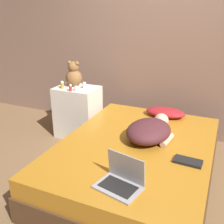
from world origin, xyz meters
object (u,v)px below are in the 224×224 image
(bottle_white, at_px, (76,89))
(book, at_px, (188,161))
(laptop, at_px, (121,180))
(bottle_clear, at_px, (84,85))
(teddy_bear, at_px, (74,75))
(bottle_red, at_px, (70,88))
(pillow, at_px, (165,112))
(bottle_amber, at_px, (62,85))
(person_lying, at_px, (150,130))

(bottle_white, height_order, book, bottle_white)
(laptop, bearing_deg, bottle_clear, 140.64)
(laptop, height_order, teddy_bear, teddy_bear)
(bottle_red, bearing_deg, laptop, -45.33)
(bottle_white, bearing_deg, pillow, 14.24)
(bottle_clear, bearing_deg, bottle_red, -118.57)
(pillow, xyz_separation_m, bottle_red, (-1.14, -0.31, 0.26))
(bottle_white, bearing_deg, bottle_red, -145.83)
(pillow, xyz_separation_m, laptop, (0.02, -1.49, 0.00))
(laptop, bearing_deg, bottle_amber, 149.47)
(pillow, relative_size, bottle_clear, 5.85)
(pillow, distance_m, bottle_red, 1.21)
(teddy_bear, distance_m, bottle_red, 0.27)
(pillow, distance_m, bottle_white, 1.15)
(laptop, height_order, book, laptop)
(pillow, bearing_deg, bottle_red, -164.64)
(bottle_red, bearing_deg, book, -22.49)
(teddy_bear, bearing_deg, pillow, 3.87)
(bottle_clear, relative_size, bottle_white, 1.33)
(laptop, distance_m, book, 0.66)
(person_lying, bearing_deg, laptop, -81.19)
(person_lying, relative_size, book, 2.95)
(person_lying, height_order, laptop, laptop)
(person_lying, height_order, bottle_white, bottle_white)
(pillow, height_order, bottle_red, bottle_red)
(person_lying, xyz_separation_m, bottle_clear, (-1.04, 0.52, 0.22))
(bottle_clear, relative_size, bottle_red, 0.97)
(bottle_white, relative_size, bottle_red, 0.73)
(teddy_bear, xyz_separation_m, bottle_clear, (0.19, -0.05, -0.11))
(laptop, height_order, bottle_amber, bottle_amber)
(teddy_bear, distance_m, book, 1.92)
(book, bearing_deg, laptop, -127.60)
(bottle_white, bearing_deg, book, -24.46)
(person_lying, distance_m, book, 0.53)
(bottle_clear, bearing_deg, bottle_white, -106.28)
(person_lying, distance_m, laptop, 0.83)
(bottle_amber, xyz_separation_m, bottle_white, (0.22, -0.02, -0.02))
(laptop, relative_size, teddy_bear, 1.10)
(laptop, relative_size, bottle_red, 4.34)
(bottle_clear, distance_m, bottle_white, 0.15)
(laptop, height_order, bottle_clear, bottle_clear)
(teddy_bear, relative_size, bottle_red, 3.96)
(teddy_bear, bearing_deg, book, -27.98)
(bottle_red, bearing_deg, bottle_amber, 159.28)
(person_lying, bearing_deg, book, -28.44)
(teddy_bear, bearing_deg, bottle_white, -52.91)
(book, bearing_deg, bottle_clear, 150.58)
(bottle_clear, height_order, bottle_red, bottle_red)
(bottle_red, bearing_deg, bottle_white, 34.17)
(bottle_white, height_order, bottle_red, bottle_red)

